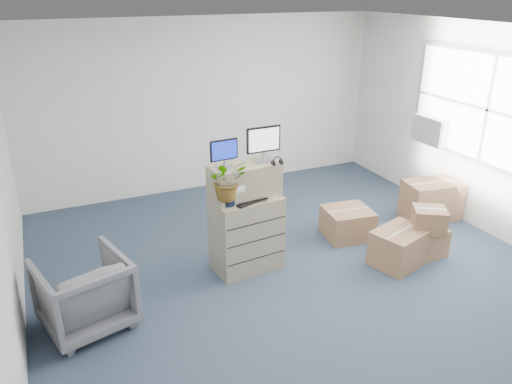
# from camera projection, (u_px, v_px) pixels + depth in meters

# --- Properties ---
(ground) EXTENTS (7.00, 7.00, 0.00)m
(ground) POSITION_uv_depth(u_px,v_px,m) (309.00, 289.00, 5.75)
(ground) COLOR #253142
(ground) RESTS_ON ground
(wall_back) EXTENTS (6.00, 0.02, 2.80)m
(wall_back) POSITION_uv_depth(u_px,v_px,m) (206.00, 105.00, 8.16)
(wall_back) COLOR silver
(wall_back) RESTS_ON ground
(window) EXTENTS (0.07, 2.72, 1.52)m
(window) POSITION_uv_depth(u_px,v_px,m) (489.00, 110.00, 6.62)
(window) COLOR gray
(window) RESTS_ON wall_right
(ac_unit) EXTENTS (0.24, 0.60, 0.40)m
(ac_unit) POSITION_uv_depth(u_px,v_px,m) (432.00, 130.00, 7.54)
(ac_unit) COLOR silver
(ac_unit) RESTS_ON wall_right
(filing_cabinet_lower) EXTENTS (0.85, 0.56, 0.94)m
(filing_cabinet_lower) POSITION_uv_depth(u_px,v_px,m) (247.00, 233.00, 6.01)
(filing_cabinet_lower) COLOR tan
(filing_cabinet_lower) RESTS_ON ground
(filing_cabinet_upper) EXTENTS (0.84, 0.48, 0.40)m
(filing_cabinet_upper) POSITION_uv_depth(u_px,v_px,m) (245.00, 181.00, 5.79)
(filing_cabinet_upper) COLOR tan
(filing_cabinet_upper) RESTS_ON filing_cabinet_lower
(monitor_left) EXTENTS (0.33, 0.14, 0.33)m
(monitor_left) POSITION_uv_depth(u_px,v_px,m) (224.00, 152.00, 5.53)
(monitor_left) COLOR #99999E
(monitor_left) RESTS_ON filing_cabinet_upper
(monitor_right) EXTENTS (0.42, 0.16, 0.41)m
(monitor_right) POSITION_uv_depth(u_px,v_px,m) (264.00, 142.00, 5.72)
(monitor_right) COLOR #99999E
(monitor_right) RESTS_ON filing_cabinet_upper
(headphones) EXTENTS (0.12, 0.03, 0.12)m
(headphones) POSITION_uv_depth(u_px,v_px,m) (277.00, 161.00, 5.70)
(headphones) COLOR black
(headphones) RESTS_ON filing_cabinet_upper
(keyboard) EXTENTS (0.46, 0.32, 0.02)m
(keyboard) POSITION_uv_depth(u_px,v_px,m) (250.00, 200.00, 5.74)
(keyboard) COLOR black
(keyboard) RESTS_ON filing_cabinet_lower
(mouse) EXTENTS (0.10, 0.07, 0.03)m
(mouse) POSITION_uv_depth(u_px,v_px,m) (273.00, 196.00, 5.85)
(mouse) COLOR silver
(mouse) RESTS_ON filing_cabinet_lower
(water_bottle) EXTENTS (0.06, 0.06, 0.21)m
(water_bottle) POSITION_uv_depth(u_px,v_px,m) (249.00, 189.00, 5.81)
(water_bottle) COLOR #95979D
(water_bottle) RESTS_ON filing_cabinet_lower
(phone_dock) EXTENTS (0.05, 0.05, 0.11)m
(phone_dock) POSITION_uv_depth(u_px,v_px,m) (246.00, 195.00, 5.81)
(phone_dock) COLOR silver
(phone_dock) RESTS_ON filing_cabinet_lower
(external_drive) EXTENTS (0.22, 0.19, 0.06)m
(external_drive) POSITION_uv_depth(u_px,v_px,m) (264.00, 187.00, 6.08)
(external_drive) COLOR black
(external_drive) RESTS_ON filing_cabinet_lower
(tissue_box) EXTENTS (0.22, 0.11, 0.08)m
(tissue_box) POSITION_uv_depth(u_px,v_px,m) (265.00, 183.00, 6.01)
(tissue_box) COLOR #43AAE6
(tissue_box) RESTS_ON external_drive
(potted_plant) EXTENTS (0.44, 0.49, 0.45)m
(potted_plant) POSITION_uv_depth(u_px,v_px,m) (227.00, 185.00, 5.52)
(potted_plant) COLOR #93A787
(potted_plant) RESTS_ON filing_cabinet_lower
(office_chair) EXTENTS (0.99, 0.95, 0.85)m
(office_chair) POSITION_uv_depth(u_px,v_px,m) (84.00, 290.00, 4.99)
(office_chair) COLOR #5E5E62
(office_chair) RESTS_ON ground
(cardboard_boxes) EXTENTS (2.24, 1.53, 0.68)m
(cardboard_boxes) POSITION_uv_depth(u_px,v_px,m) (405.00, 221.00, 6.80)
(cardboard_boxes) COLOR brown
(cardboard_boxes) RESTS_ON ground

